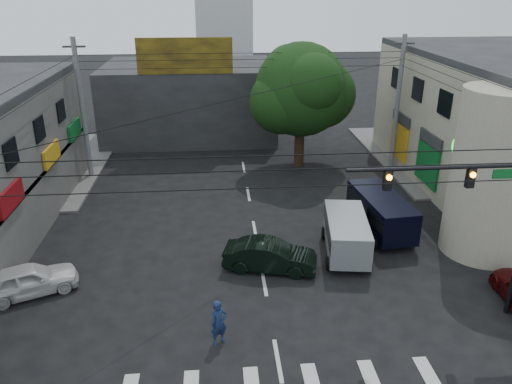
{
  "coord_description": "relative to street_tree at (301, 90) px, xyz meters",
  "views": [
    {
      "loc": [
        -1.92,
        -16.73,
        12.25
      ],
      "look_at": [
        -0.19,
        4.0,
        3.5
      ],
      "focal_mm": 35.0,
      "sensor_mm": 36.0,
      "label": 1
    }
  ],
  "objects": [
    {
      "name": "ground",
      "position": [
        -4.0,
        -17.0,
        -5.47
      ],
      "size": [
        160.0,
        160.0,
        0.0
      ],
      "primitive_type": "plane",
      "color": "black",
      "rests_on": "ground"
    },
    {
      "name": "sidewalk_far_right",
      "position": [
        14.0,
        1.0,
        -5.4
      ],
      "size": [
        16.0,
        16.0,
        0.15
      ],
      "primitive_type": "cube",
      "color": "#514F4C",
      "rests_on": "ground"
    },
    {
      "name": "corner_column",
      "position": [
        7.0,
        -13.0,
        -1.47
      ],
      "size": [
        4.0,
        4.0,
        8.0
      ],
      "primitive_type": "cylinder",
      "color": "gray",
      "rests_on": "ground"
    },
    {
      "name": "building_far",
      "position": [
        -8.0,
        9.0,
        -2.47
      ],
      "size": [
        14.0,
        10.0,
        6.0
      ],
      "primitive_type": "cube",
      "color": "#232326",
      "rests_on": "ground"
    },
    {
      "name": "billboard",
      "position": [
        -8.0,
        4.1,
        1.83
      ],
      "size": [
        7.0,
        0.3,
        2.6
      ],
      "primitive_type": "cube",
      "color": "olive",
      "rests_on": "building_far"
    },
    {
      "name": "street_tree",
      "position": [
        0.0,
        0.0,
        0.0
      ],
      "size": [
        6.4,
        6.4,
        8.7
      ],
      "color": "black",
      "rests_on": "ground"
    },
    {
      "name": "traffic_gantry",
      "position": [
        3.82,
        -18.0,
        -0.64
      ],
      "size": [
        7.1,
        0.35,
        7.2
      ],
      "color": "black",
      "rests_on": "ground"
    },
    {
      "name": "utility_pole_far_left",
      "position": [
        -14.5,
        -1.0,
        -0.87
      ],
      "size": [
        0.32,
        0.32,
        9.2
      ],
      "primitive_type": "cylinder",
      "color": "#59595B",
      "rests_on": "ground"
    },
    {
      "name": "utility_pole_far_right",
      "position": [
        6.5,
        -1.0,
        -0.87
      ],
      "size": [
        0.32,
        0.32,
        9.2
      ],
      "primitive_type": "cylinder",
      "color": "#59595B",
      "rests_on": "ground"
    },
    {
      "name": "dark_sedan",
      "position": [
        -3.61,
        -13.94,
        -4.77
      ],
      "size": [
        3.46,
        4.95,
        1.4
      ],
      "primitive_type": "imported",
      "rotation": [
        0.0,
        0.0,
        1.33
      ],
      "color": "black",
      "rests_on": "ground"
    },
    {
      "name": "white_compact",
      "position": [
        -14.02,
        -15.05,
        -4.79
      ],
      "size": [
        4.55,
        5.2,
        1.37
      ],
      "primitive_type": "imported",
      "rotation": [
        0.0,
        0.0,
        1.98
      ],
      "color": "silver",
      "rests_on": "ground"
    },
    {
      "name": "silver_minivan",
      "position": [
        0.2,
        -12.83,
        -4.52
      ],
      "size": [
        4.95,
        3.1,
        1.91
      ],
      "primitive_type": null,
      "rotation": [
        0.0,
        0.0,
        1.43
      ],
      "color": "gray",
      "rests_on": "ground"
    },
    {
      "name": "navy_van",
      "position": [
        2.59,
        -10.63,
        -4.46
      ],
      "size": [
        5.46,
        2.91,
        2.04
      ],
      "primitive_type": null,
      "rotation": [
        0.0,
        0.0,
        1.67
      ],
      "color": "black",
      "rests_on": "ground"
    },
    {
      "name": "traffic_officer",
      "position": [
        -6.03,
        -18.87,
        -4.59
      ],
      "size": [
        0.99,
        0.95,
        1.77
      ],
      "primitive_type": "imported",
      "rotation": [
        0.0,
        0.0,
        0.47
      ],
      "color": "#142246",
      "rests_on": "ground"
    }
  ]
}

